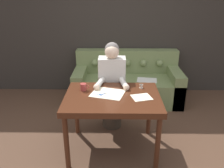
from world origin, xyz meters
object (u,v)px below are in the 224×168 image
(couch, at_px, (127,83))
(person, at_px, (112,87))
(scissors, at_px, (103,94))
(mug, at_px, (84,87))
(dining_table, at_px, (112,102))
(thread_spool, at_px, (141,86))

(couch, xyz_separation_m, person, (-0.27, -0.96, 0.33))
(scissors, height_order, mug, mug)
(dining_table, bearing_deg, thread_spool, 33.59)
(dining_table, bearing_deg, couch, 80.45)
(mug, xyz_separation_m, thread_spool, (0.73, 0.09, -0.02))
(couch, bearing_deg, mug, -114.54)
(couch, xyz_separation_m, mug, (-0.62, -1.35, 0.50))
(thread_spool, bearing_deg, dining_table, -146.41)
(person, height_order, mug, person)
(scissors, bearing_deg, thread_spool, 23.12)
(scissors, relative_size, thread_spool, 4.83)
(scissors, bearing_deg, dining_table, -19.75)
(person, bearing_deg, couch, 74.41)
(couch, distance_m, scissors, 1.58)
(person, distance_m, mug, 0.55)
(dining_table, bearing_deg, scissors, 160.25)
(couch, relative_size, mug, 16.89)
(thread_spool, bearing_deg, scissors, -156.88)
(mug, bearing_deg, thread_spool, 6.80)
(dining_table, xyz_separation_m, person, (-0.01, 0.55, -0.04))
(dining_table, height_order, thread_spool, thread_spool)
(scissors, distance_m, mug, 0.28)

